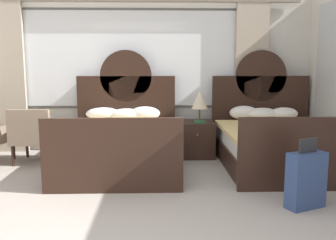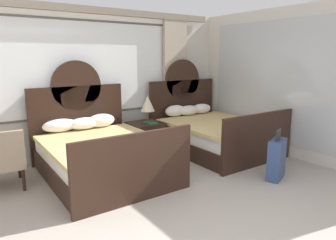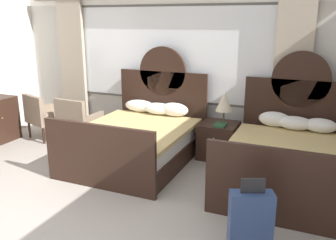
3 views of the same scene
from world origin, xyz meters
name	(u,v)px [view 3 (image 3 of 3)]	position (x,y,z in m)	size (l,w,h in m)	color
wall_back_window	(171,64)	(0.00, 3.77, 1.43)	(6.29, 0.22, 2.70)	beige
bed_near_window	(138,139)	(-0.08, 2.61, 0.36)	(1.68, 2.17, 1.76)	black
bed_near_mirror	(289,161)	(2.25, 2.60, 0.35)	(1.68, 2.17, 1.76)	black
nightstand_between_beds	(219,140)	(1.08, 3.23, 0.29)	(0.59, 0.62, 0.58)	black
table_lamp_on_nightstand	(224,102)	(1.15, 3.23, 0.94)	(0.27, 0.27, 0.52)	brown
book_on_nightstand	(220,125)	(1.13, 3.11, 0.60)	(0.18, 0.26, 0.03)	#285133
armchair_by_window_left	(78,120)	(-1.45, 2.86, 0.46)	(0.67, 0.67, 0.86)	#84705B
armchair_by_window_centre	(44,115)	(-2.24, 2.87, 0.46)	(0.80, 0.80, 0.86)	#84705B
suitcase_on_floor	(251,220)	(2.03, 0.96, 0.31)	(0.46, 0.33, 0.76)	navy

